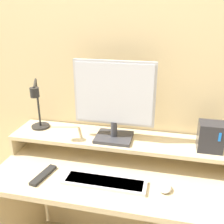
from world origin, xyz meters
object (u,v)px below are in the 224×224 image
(desk_lamp, at_px, (38,109))
(keyboard, at_px, (104,182))
(router_dock, at_px, (210,137))
(remote_control, at_px, (43,175))
(mouse, at_px, (165,188))
(monitor, at_px, (114,100))

(desk_lamp, height_order, keyboard, desk_lamp)
(router_dock, distance_m, remote_control, 0.88)
(desk_lamp, distance_m, remote_control, 0.38)
(mouse, xyz_separation_m, remote_control, (-0.61, -0.03, -0.01))
(keyboard, bearing_deg, mouse, 3.44)
(router_dock, bearing_deg, monitor, 178.74)
(desk_lamp, relative_size, keyboard, 0.74)
(keyboard, distance_m, remote_control, 0.32)
(router_dock, height_order, remote_control, router_dock)
(monitor, distance_m, remote_control, 0.53)
(monitor, distance_m, mouse, 0.51)
(mouse, bearing_deg, router_dock, 46.95)
(desk_lamp, height_order, router_dock, desk_lamp)
(monitor, distance_m, keyboard, 0.43)
(desk_lamp, distance_m, keyboard, 0.57)
(router_dock, distance_m, keyboard, 0.58)
(router_dock, relative_size, remote_control, 0.81)
(router_dock, relative_size, keyboard, 0.36)
(keyboard, bearing_deg, remote_control, -178.25)
(router_dock, bearing_deg, desk_lamp, -179.97)
(desk_lamp, height_order, remote_control, desk_lamp)
(router_dock, height_order, keyboard, router_dock)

